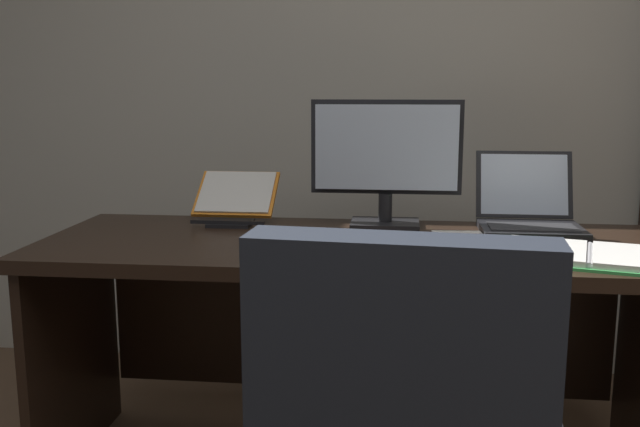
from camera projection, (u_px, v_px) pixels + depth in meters
name	position (u px, v px, depth m)	size (l,w,h in m)	color
wall_back	(394.00, 71.00, 2.88)	(4.84, 0.12, 2.52)	beige
desk	(353.00, 298.00, 2.18)	(1.85, 0.68, 0.75)	black
monitor	(386.00, 164.00, 2.23)	(0.48, 0.16, 0.41)	black
laptop	(529.00, 214.00, 2.22)	(0.31, 0.32, 0.24)	black
keyboard	(383.00, 246.00, 1.95)	(0.42, 0.15, 0.02)	black
computer_mouse	(277.00, 241.00, 1.98)	(0.06, 0.10, 0.04)	black
reading_stand_with_book	(235.00, 199.00, 2.36)	(0.27, 0.25, 0.16)	black
open_binder	(589.00, 255.00, 1.84)	(0.50, 0.39, 0.02)	green
notepad	(461.00, 239.00, 2.06)	(0.15, 0.21, 0.01)	silver
pen	(468.00, 237.00, 2.06)	(0.01, 0.01, 0.14)	maroon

